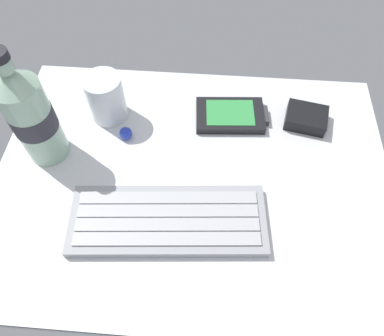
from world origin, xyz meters
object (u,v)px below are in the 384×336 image
(juice_cup, at_px, (106,99))
(water_bottle, at_px, (31,115))
(handheld_device, at_px, (231,115))
(trackball_mouse, at_px, (126,133))
(keyboard, at_px, (168,220))
(charger_block, at_px, (306,118))

(juice_cup, distance_m, water_bottle, 0.13)
(handheld_device, xyz_separation_m, water_bottle, (-0.30, -0.10, 0.08))
(handheld_device, distance_m, trackball_mouse, 0.19)
(keyboard, bearing_deg, water_bottle, 151.61)
(keyboard, bearing_deg, trackball_mouse, 120.30)
(charger_block, distance_m, trackball_mouse, 0.32)
(charger_block, xyz_separation_m, trackball_mouse, (-0.31, -0.06, -0.00))
(juice_cup, bearing_deg, trackball_mouse, -52.25)
(handheld_device, distance_m, water_bottle, 0.33)
(juice_cup, xyz_separation_m, trackball_mouse, (0.04, -0.05, -0.03))
(keyboard, distance_m, charger_block, 0.31)
(keyboard, height_order, handheld_device, keyboard)
(keyboard, distance_m, juice_cup, 0.24)
(handheld_device, height_order, trackball_mouse, trackball_mouse)
(water_bottle, relative_size, charger_block, 2.97)
(handheld_device, bearing_deg, trackball_mouse, -162.11)
(handheld_device, distance_m, juice_cup, 0.22)
(juice_cup, relative_size, charger_block, 1.21)
(charger_block, relative_size, trackball_mouse, 3.18)
(water_bottle, bearing_deg, trackball_mouse, 17.17)
(keyboard, distance_m, trackball_mouse, 0.18)
(keyboard, height_order, juice_cup, juice_cup)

